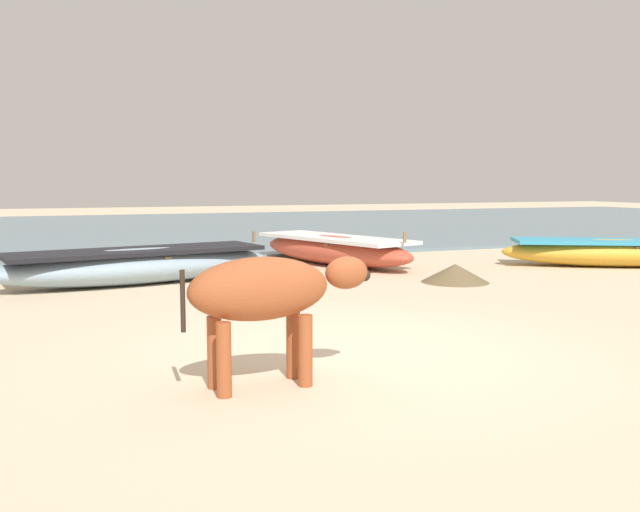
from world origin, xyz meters
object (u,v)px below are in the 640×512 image
(fishing_boat_4, at_px, (335,249))
(cow_adult_rust, at_px, (267,293))
(fishing_boat_5, at_px, (138,265))
(fishing_boat_1, at_px, (613,252))

(fishing_boat_4, bearing_deg, cow_adult_rust, -44.49)
(fishing_boat_4, relative_size, fishing_boat_5, 0.91)
(fishing_boat_1, xyz_separation_m, fishing_boat_5, (-9.06, 1.05, 0.02))
(fishing_boat_1, relative_size, cow_adult_rust, 2.62)
(fishing_boat_4, xyz_separation_m, cow_adult_rust, (-3.67, -7.46, 0.46))
(fishing_boat_1, xyz_separation_m, fishing_boat_4, (-5.04, 2.31, 0.02))
(fishing_boat_1, bearing_deg, fishing_boat_4, -177.19)
(cow_adult_rust, bearing_deg, fishing_boat_5, 89.54)
(fishing_boat_4, height_order, cow_adult_rust, cow_adult_rust)
(fishing_boat_1, height_order, cow_adult_rust, cow_adult_rust)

